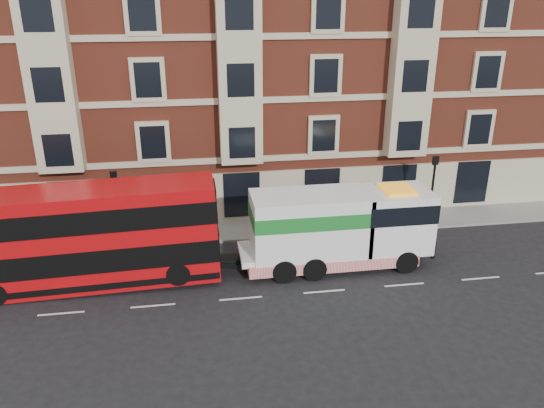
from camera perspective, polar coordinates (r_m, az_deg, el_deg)
The scene contains 8 objects.
ground at distance 25.07m, azimuth -3.39°, elevation -10.11°, with size 120.00×120.00×0.00m, color black.
sidewalk at distance 31.64m, azimuth -4.77°, elevation -2.87°, with size 90.00×3.00×0.15m, color slate.
victorian_terrace at distance 36.43m, azimuth -5.42°, elevation 16.71°, with size 45.00×12.00×20.40m.
lamp_post_west at distance 29.67m, azimuth -16.35°, elevation 0.02°, with size 0.35×0.15×4.35m.
lamp_post_east at distance 32.48m, azimuth 16.89°, elevation 1.85°, with size 0.35×0.15×4.35m.
double_decker_bus at distance 26.42m, azimuth -19.21°, elevation -3.23°, with size 12.14×2.79×4.92m.
tow_truck at distance 27.04m, azimuth 6.88°, elevation -2.58°, with size 9.72×2.87×4.05m.
pedestrian at distance 31.28m, azimuth -24.70°, elevation -3.42°, with size 0.60×0.39×1.64m, color #1A2635.
Camera 1 is at (-1.86, -21.21, 13.23)m, focal length 35.00 mm.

